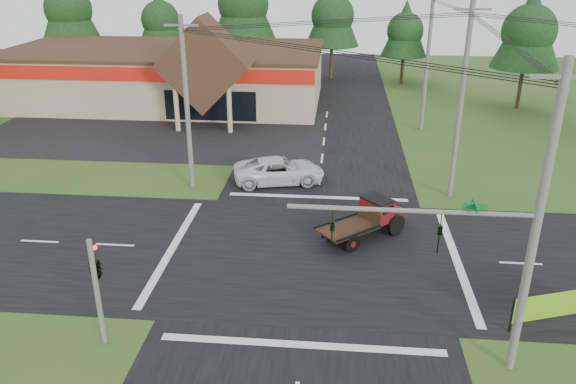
# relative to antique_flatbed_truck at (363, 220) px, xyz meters

# --- Properties ---
(ground) EXTENTS (120.00, 120.00, 0.00)m
(ground) POSITION_rel_antique_flatbed_truck_xyz_m (-2.50, -1.99, -1.02)
(ground) COLOR #2F4D1B
(ground) RESTS_ON ground
(road_ns) EXTENTS (12.00, 120.00, 0.02)m
(road_ns) POSITION_rel_antique_flatbed_truck_xyz_m (-2.50, -1.99, -1.01)
(road_ns) COLOR black
(road_ns) RESTS_ON ground
(road_ew) EXTENTS (120.00, 12.00, 0.02)m
(road_ew) POSITION_rel_antique_flatbed_truck_xyz_m (-2.50, -1.99, -1.00)
(road_ew) COLOR black
(road_ew) RESTS_ON ground
(parking_apron) EXTENTS (28.00, 14.00, 0.02)m
(parking_apron) POSITION_rel_antique_flatbed_truck_xyz_m (-16.50, 17.01, -1.00)
(parking_apron) COLOR black
(parking_apron) RESTS_ON ground
(cvs_building) EXTENTS (30.40, 18.20, 9.19)m
(cvs_building) POSITION_rel_antique_flatbed_truck_xyz_m (-18.20, 27.58, 1.76)
(cvs_building) COLOR tan
(cvs_building) RESTS_ON ground
(traffic_signal_mast) EXTENTS (8.12, 0.24, 7.00)m
(traffic_signal_mast) POSITION_rel_antique_flatbed_truck_xyz_m (3.32, -9.49, 3.41)
(traffic_signal_mast) COLOR #595651
(traffic_signal_mast) RESTS_ON ground
(traffic_signal_corner) EXTENTS (0.53, 2.48, 4.40)m
(traffic_signal_corner) POSITION_rel_antique_flatbed_truck_xyz_m (-10.00, -9.31, 2.51)
(traffic_signal_corner) COLOR #595651
(traffic_signal_corner) RESTS_ON ground
(utility_pole_nr) EXTENTS (2.00, 0.30, 11.00)m
(utility_pole_nr) POSITION_rel_antique_flatbed_truck_xyz_m (5.00, -9.49, 4.62)
(utility_pole_nr) COLOR #595651
(utility_pole_nr) RESTS_ON ground
(utility_pole_nw) EXTENTS (2.00, 0.30, 10.50)m
(utility_pole_nw) POSITION_rel_antique_flatbed_truck_xyz_m (-10.50, 6.01, 4.37)
(utility_pole_nw) COLOR #595651
(utility_pole_nw) RESTS_ON ground
(utility_pole_ne) EXTENTS (2.00, 0.30, 11.50)m
(utility_pole_ne) POSITION_rel_antique_flatbed_truck_xyz_m (5.50, 6.01, 4.87)
(utility_pole_ne) COLOR #595651
(utility_pole_ne) RESTS_ON ground
(utility_pole_n) EXTENTS (2.00, 0.30, 11.20)m
(utility_pole_n) POSITION_rel_antique_flatbed_truck_xyz_m (5.50, 20.01, 4.72)
(utility_pole_n) COLOR #595651
(utility_pole_n) RESTS_ON ground
(tree_row_a) EXTENTS (6.72, 6.72, 12.12)m
(tree_row_a) POSITION_rel_antique_flatbed_truck_xyz_m (-32.50, 38.01, 7.03)
(tree_row_a) COLOR #332316
(tree_row_a) RESTS_ON ground
(tree_row_b) EXTENTS (5.60, 5.60, 10.10)m
(tree_row_b) POSITION_rel_antique_flatbed_truck_xyz_m (-22.50, 40.01, 5.69)
(tree_row_b) COLOR #332316
(tree_row_b) RESTS_ON ground
(tree_row_c) EXTENTS (7.28, 7.28, 13.13)m
(tree_row_c) POSITION_rel_antique_flatbed_truck_xyz_m (-12.50, 39.01, 7.71)
(tree_row_c) COLOR #332316
(tree_row_c) RESTS_ON ground
(tree_row_d) EXTENTS (6.16, 6.16, 11.11)m
(tree_row_d) POSITION_rel_antique_flatbed_truck_xyz_m (-2.50, 40.01, 6.36)
(tree_row_d) COLOR #332316
(tree_row_d) RESTS_ON ground
(tree_row_e) EXTENTS (5.04, 5.04, 9.09)m
(tree_row_e) POSITION_rel_antique_flatbed_truck_xyz_m (5.50, 38.01, 5.02)
(tree_row_e) COLOR #332316
(tree_row_e) RESTS_ON ground
(tree_side_ne) EXTENTS (6.16, 6.16, 11.11)m
(tree_side_ne) POSITION_rel_antique_flatbed_truck_xyz_m (15.50, 28.01, 6.36)
(tree_side_ne) COLOR #332316
(tree_side_ne) RESTS_ON ground
(antique_flatbed_truck) EXTENTS (4.89, 4.58, 2.03)m
(antique_flatbed_truck) POSITION_rel_antique_flatbed_truck_xyz_m (0.00, 0.00, 0.00)
(antique_flatbed_truck) COLOR #540C0C
(antique_flatbed_truck) RESTS_ON ground
(roadside_banner) EXTENTS (4.36, 1.61, 1.56)m
(roadside_banner) POSITION_rel_antique_flatbed_truck_xyz_m (7.63, -6.70, -0.24)
(roadside_banner) COLOR #62B017
(roadside_banner) RESTS_ON ground
(white_pickup) EXTENTS (6.26, 3.93, 1.61)m
(white_pickup) POSITION_rel_antique_flatbed_truck_xyz_m (-5.11, 7.27, -0.21)
(white_pickup) COLOR silver
(white_pickup) RESTS_ON ground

